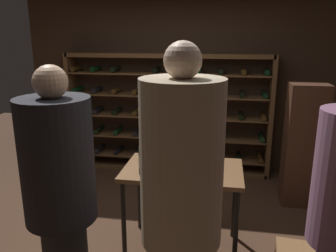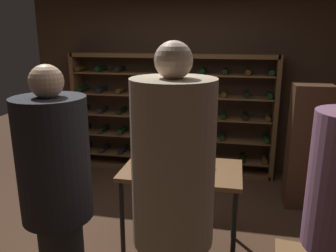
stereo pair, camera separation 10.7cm
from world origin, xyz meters
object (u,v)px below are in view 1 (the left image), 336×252
(wine_rack, at_px, (166,114))
(display_cabinet, at_px, (303,145))
(person_bystander_dark_jacket, at_px, (60,188))
(wine_bottle_amber_reserve, at_px, (199,146))
(person_guest_plum_blouse, at_px, (181,201))
(wine_bottle_black_capsule, at_px, (143,159))
(wine_glass_stemmed_center, at_px, (157,164))
(tasting_table, at_px, (183,178))
(wine_bottle_green_slim, at_px, (147,149))
(wine_glass_stemmed_left, at_px, (185,159))

(wine_rack, bearing_deg, display_cabinet, -23.28)
(person_bystander_dark_jacket, xyz_separation_m, wine_bottle_amber_reserve, (0.87, 1.18, -0.03))
(wine_rack, xyz_separation_m, person_guest_plum_blouse, (0.63, -3.15, 0.23))
(wine_bottle_black_capsule, height_order, wine_glass_stemmed_center, wine_bottle_black_capsule)
(tasting_table, height_order, person_bystander_dark_jacket, person_bystander_dark_jacket)
(tasting_table, height_order, wine_bottle_black_capsule, wine_bottle_black_capsule)
(wine_bottle_green_slim, distance_m, wine_glass_stemmed_left, 0.41)
(person_bystander_dark_jacket, relative_size, wine_glass_stemmed_center, 15.27)
(tasting_table, bearing_deg, wine_glass_stemmed_left, -25.11)
(wine_bottle_green_slim, height_order, wine_glass_stemmed_left, wine_bottle_green_slim)
(wine_bottle_amber_reserve, bearing_deg, wine_glass_stemmed_left, -112.35)
(wine_rack, height_order, wine_glass_stemmed_center, wine_rack)
(display_cabinet, xyz_separation_m, wine_glass_stemmed_left, (-1.31, -1.21, 0.19))
(wine_glass_stemmed_left, bearing_deg, wine_rack, 104.49)
(wine_rack, distance_m, tasting_table, 2.05)
(person_guest_plum_blouse, xyz_separation_m, wine_bottle_black_capsule, (-0.47, 0.98, -0.13))
(display_cabinet, bearing_deg, wine_bottle_green_slim, -147.82)
(wine_rack, relative_size, person_bystander_dark_jacket, 1.64)
(wine_bottle_amber_reserve, distance_m, wine_glass_stemmed_left, 0.28)
(wine_bottle_amber_reserve, bearing_deg, wine_rack, 109.69)
(tasting_table, relative_size, person_bystander_dark_jacket, 0.59)
(person_bystander_dark_jacket, bearing_deg, wine_glass_stemmed_left, -93.14)
(wine_bottle_green_slim, bearing_deg, display_cabinet, 32.18)
(person_bystander_dark_jacket, distance_m, wine_glass_stemmed_left, 1.20)
(wine_rack, relative_size, wine_glass_stemmed_center, 25.00)
(wine_bottle_black_capsule, bearing_deg, person_guest_plum_blouse, -64.44)
(wine_glass_stemmed_center, height_order, wine_glass_stemmed_left, wine_glass_stemmed_left)
(tasting_table, bearing_deg, wine_glass_stemmed_center, -142.86)
(wine_bottle_amber_reserve, xyz_separation_m, wine_glass_stemmed_left, (-0.11, -0.26, -0.05))
(wine_bottle_amber_reserve, bearing_deg, wine_bottle_green_slim, -166.65)
(person_guest_plum_blouse, bearing_deg, wine_glass_stemmed_left, 20.19)
(display_cabinet, height_order, wine_glass_stemmed_left, display_cabinet)
(wine_bottle_black_capsule, xyz_separation_m, wine_bottle_amber_reserve, (0.46, 0.44, 0.00))
(wine_bottle_black_capsule, bearing_deg, wine_bottle_amber_reserve, 43.64)
(wine_bottle_black_capsule, xyz_separation_m, wine_glass_stemmed_left, (0.35, 0.18, -0.04))
(person_bystander_dark_jacket, height_order, wine_glass_stemmed_left, person_bystander_dark_jacket)
(wine_bottle_black_capsule, distance_m, wine_bottle_amber_reserve, 0.63)
(wine_bottle_black_capsule, relative_size, wine_glass_stemmed_center, 3.03)
(wine_rack, bearing_deg, tasting_table, -75.92)
(wine_bottle_green_slim, xyz_separation_m, wine_bottle_amber_reserve, (0.49, 0.12, 0.02))
(wine_rack, height_order, wine_bottle_amber_reserve, wine_rack)
(person_bystander_dark_jacket, xyz_separation_m, display_cabinet, (2.07, 2.13, -0.27))
(person_guest_plum_blouse, xyz_separation_m, wine_glass_stemmed_left, (-0.11, 1.16, -0.18))
(person_bystander_dark_jacket, distance_m, wine_bottle_black_capsule, 0.85)
(wine_glass_stemmed_center, bearing_deg, wine_bottle_green_slim, 119.05)
(display_cabinet, bearing_deg, tasting_table, -137.86)
(wine_bottle_black_capsule, bearing_deg, tasting_table, 29.25)
(display_cabinet, height_order, wine_bottle_amber_reserve, display_cabinet)
(display_cabinet, xyz_separation_m, wine_bottle_black_capsule, (-1.66, -1.39, 0.24))
(wine_bottle_amber_reserve, bearing_deg, person_bystander_dark_jacket, -126.42)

